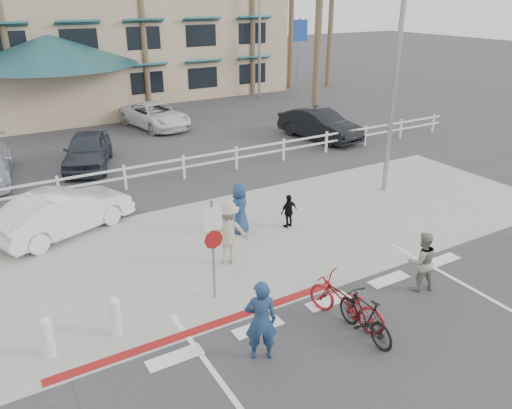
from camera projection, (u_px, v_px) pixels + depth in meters
ground at (344, 315)px, 11.69m from camera, size 140.00×140.00×0.00m
bike_path at (408, 365)px, 10.10m from camera, size 12.00×16.00×0.01m
sidewalk_plaza at (249, 239)px, 15.25m from camera, size 22.00×7.00×0.01m
cross_street at (196, 197)px, 18.43m from camera, size 40.00×5.00×0.01m
parking_lot at (121, 138)px, 25.96m from camera, size 50.00×16.00×0.01m
curb_red at (207, 327)px, 11.23m from camera, size 7.00×0.25×0.02m
rail_fence at (186, 167)px, 20.05m from camera, size 29.40×0.16×1.00m
building at (86, 13)px, 35.00m from camera, size 28.00×16.00×11.30m
sign_post at (213, 245)px, 11.79m from camera, size 0.50×0.10×2.90m
bollard_0 at (115, 316)px, 10.85m from camera, size 0.26×0.26×0.95m
bollard_1 at (47, 337)px, 10.19m from camera, size 0.26×0.26×0.95m
streetlight_0 at (396, 69)px, 17.32m from camera, size 0.60×2.00×9.00m
streetlight_1 at (260, 27)px, 34.46m from camera, size 0.60×2.00×9.50m
info_sign at (299, 58)px, 34.57m from camera, size 1.20×0.16×5.60m
palm_5 at (140, 1)px, 30.84m from camera, size 4.00×4.00×13.00m
bike_red at (346, 302)px, 11.24m from camera, size 1.24×2.13×1.06m
rider_red at (261, 320)px, 9.99m from camera, size 0.78×0.67×1.81m
bike_black at (365, 316)px, 10.77m from camera, size 0.52×1.73×1.03m
rider_black at (422, 261)px, 12.40m from camera, size 0.92×0.82×1.59m
pedestrian_a at (227, 233)px, 13.60m from camera, size 1.33×0.97×1.85m
pedestrian_child at (289, 211)px, 15.85m from camera, size 0.68×0.37×1.11m
pedestrian_b at (240, 208)px, 15.40m from camera, size 0.95×0.86×1.63m
car_white_sedan at (64, 212)px, 15.43m from camera, size 4.53×2.96×1.41m
lot_car_2 at (87, 150)px, 21.34m from camera, size 3.15×4.70×1.49m
lot_car_3 at (320, 124)px, 25.42m from camera, size 2.37×4.86×1.53m
lot_car_5 at (155, 116)px, 27.68m from camera, size 3.09×5.18×1.35m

